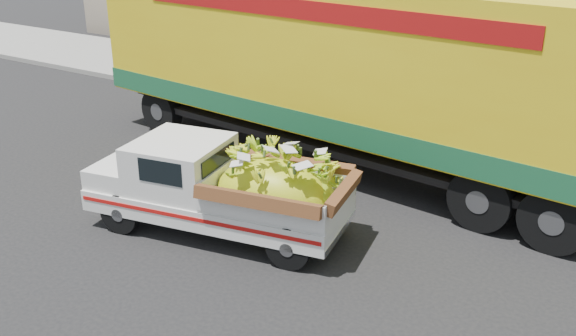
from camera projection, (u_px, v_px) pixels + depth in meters
The scene contains 5 objects.
ground at pixel (262, 240), 10.52m from camera, with size 100.00×100.00×0.00m, color black.
curb at pixel (409, 133), 15.25m from camera, with size 60.00×0.25×0.15m, color gray.
sidewalk at pixel (441, 111), 16.89m from camera, with size 60.00×4.00×0.14m, color gray.
pickup_truck at pixel (235, 189), 10.42m from camera, with size 4.53×2.33×1.51m.
semi_trailer at pixel (345, 66), 12.82m from camera, with size 12.04×3.72×3.80m.
Camera 1 is at (5.39, -7.56, 5.09)m, focal length 40.00 mm.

